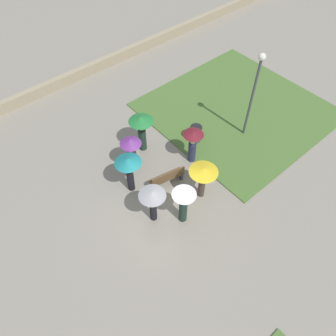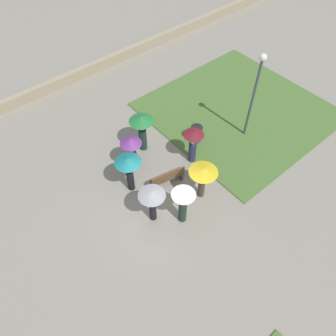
% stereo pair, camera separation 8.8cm
% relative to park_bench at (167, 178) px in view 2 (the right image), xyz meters
% --- Properties ---
extents(ground_plane, '(90.00, 90.00, 0.00)m').
position_rel_park_bench_xyz_m(ground_plane, '(1.17, 0.65, -0.46)').
color(ground_plane, gray).
extents(lawn_patch_near, '(8.49, 8.42, 0.06)m').
position_rel_park_bench_xyz_m(lawn_patch_near, '(-6.04, -1.32, -0.43)').
color(lawn_patch_near, '#4C7033').
rests_on(lawn_patch_near, ground_plane).
extents(parapet_wall, '(45.00, 0.35, 0.62)m').
position_rel_park_bench_xyz_m(parapet_wall, '(1.17, -9.28, -0.15)').
color(parapet_wall, tan).
rests_on(parapet_wall, ground_plane).
extents(park_bench, '(1.60, 0.73, 0.90)m').
position_rel_park_bench_xyz_m(park_bench, '(0.00, 0.00, 0.00)').
color(park_bench, brown).
rests_on(park_bench, ground_plane).
extents(lamp_post, '(0.32, 0.32, 4.45)m').
position_rel_park_bench_xyz_m(lamp_post, '(-4.94, 0.08, 2.39)').
color(lamp_post, '#474C51').
rests_on(lamp_post, ground_plane).
extents(trash_bin, '(0.58, 0.58, 0.91)m').
position_rel_park_bench_xyz_m(trash_bin, '(-2.76, -1.13, -0.00)').
color(trash_bin, '#4C4C51').
rests_on(trash_bin, ground_plane).
extents(crowd_person_purple, '(0.94, 0.94, 1.84)m').
position_rel_park_bench_xyz_m(crowd_person_purple, '(0.56, -1.72, 0.75)').
color(crowd_person_purple, '#2D2333').
rests_on(crowd_person_purple, ground_plane).
extents(crowd_person_green, '(1.12, 1.12, 1.99)m').
position_rel_park_bench_xyz_m(crowd_person_green, '(-0.52, -2.40, 0.99)').
color(crowd_person_green, '#1E3328').
rests_on(crowd_person_green, ground_plane).
extents(crowd_person_yellow, '(1.18, 1.18, 1.75)m').
position_rel_park_bench_xyz_m(crowd_person_yellow, '(-0.73, 1.35, 0.93)').
color(crowd_person_yellow, '#47382D').
rests_on(crowd_person_yellow, ground_plane).
extents(crowd_person_maroon, '(0.92, 0.92, 1.82)m').
position_rel_park_bench_xyz_m(crowd_person_maroon, '(-1.78, -0.36, 0.71)').
color(crowd_person_maroon, '#282D47').
rests_on(crowd_person_maroon, ground_plane).
extents(crowd_person_teal, '(1.09, 1.09, 1.95)m').
position_rel_park_bench_xyz_m(crowd_person_teal, '(1.32, -0.83, 1.01)').
color(crowd_person_teal, black).
rests_on(crowd_person_teal, ground_plane).
extents(crowd_person_grey, '(1.06, 1.06, 1.82)m').
position_rel_park_bench_xyz_m(crowd_person_grey, '(1.53, 0.94, 0.94)').
color(crowd_person_grey, black).
rests_on(crowd_person_grey, ground_plane).
extents(crowd_person_white, '(0.93, 0.93, 1.91)m').
position_rel_park_bench_xyz_m(crowd_person_white, '(0.66, 1.73, 0.83)').
color(crowd_person_white, '#1E3328').
rests_on(crowd_person_white, ground_plane).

